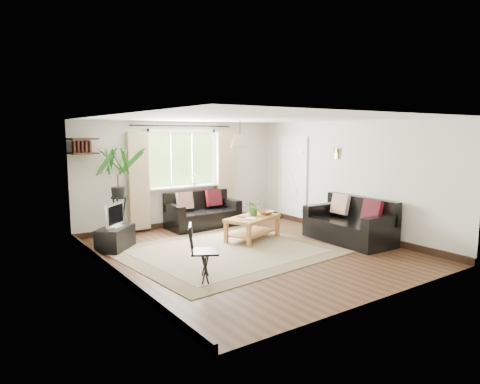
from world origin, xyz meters
TOP-DOWN VIEW (x-y plane):
  - floor at (0.00, 0.00)m, footprint 5.50×5.50m
  - ceiling at (0.00, 0.00)m, footprint 5.50×5.50m
  - wall_back at (0.00, 2.75)m, footprint 5.00×0.02m
  - wall_front at (0.00, -2.75)m, footprint 5.00×0.02m
  - wall_left at (-2.50, 0.00)m, footprint 0.02×5.50m
  - wall_right at (2.50, 0.00)m, footprint 0.02×5.50m
  - rug at (-0.39, 0.26)m, footprint 3.82×3.36m
  - window at (0.00, 2.71)m, footprint 2.50×0.16m
  - door at (2.47, 1.70)m, footprint 0.06×0.96m
  - corner_shelf at (-2.25, 2.50)m, footprint 0.50×0.50m
  - pendant_lamp at (0.00, 0.40)m, footprint 0.36×0.36m
  - wall_sconce at (2.43, 0.30)m, footprint 0.12×0.12m
  - sofa_back at (0.28, 2.28)m, footprint 1.62×0.81m
  - sofa_right at (2.00, -0.50)m, footprint 1.80×0.96m
  - coffee_table at (0.52, 0.70)m, footprint 1.31×1.00m
  - table_plant at (0.60, 0.78)m, footprint 0.39×0.36m
  - bowl at (0.87, 0.71)m, footprint 0.36×0.36m
  - book_a at (0.27, 0.49)m, footprint 0.24×0.25m
  - book_b at (0.25, 0.74)m, footprint 0.20×0.24m
  - tv_stand at (-1.99, 1.57)m, footprint 0.87×0.87m
  - tv at (-1.99, 1.57)m, footprint 0.57×0.57m
  - palm_stand at (-1.65, 2.33)m, footprint 0.91×0.91m
  - folding_chair at (-1.49, -0.86)m, footprint 0.60×0.60m
  - sill_plant at (0.25, 2.63)m, footprint 0.14×0.10m

SIDE VIEW (x-z plane):
  - floor at x=0.00m, z-range 0.00..0.00m
  - rug at x=-0.39m, z-range 0.00..0.02m
  - tv_stand at x=-1.99m, z-range 0.00..0.42m
  - coffee_table at x=0.52m, z-range 0.00..0.48m
  - sofa_back at x=0.28m, z-range 0.00..0.76m
  - sofa_right at x=2.00m, z-range 0.00..0.83m
  - folding_chair at x=-1.49m, z-range 0.00..0.85m
  - book_a at x=0.27m, z-range 0.48..0.49m
  - book_b at x=0.25m, z-range 0.48..0.50m
  - bowl at x=0.87m, z-range 0.48..0.55m
  - table_plant at x=0.60m, z-range 0.48..0.84m
  - tv at x=-1.99m, z-range 0.42..0.89m
  - palm_stand at x=-1.65m, z-range 0.00..1.86m
  - door at x=2.47m, z-range -0.03..2.03m
  - sill_plant at x=0.25m, z-range 0.93..1.20m
  - wall_back at x=0.00m, z-range 0.00..2.40m
  - wall_front at x=0.00m, z-range 0.00..2.40m
  - wall_left at x=-2.50m, z-range 0.00..2.40m
  - wall_right at x=2.50m, z-range 0.00..2.40m
  - window at x=0.00m, z-range 0.47..2.63m
  - wall_sconce at x=2.43m, z-range 1.60..1.88m
  - corner_shelf at x=-2.25m, z-range 1.72..2.06m
  - pendant_lamp at x=0.00m, z-range 1.78..2.32m
  - ceiling at x=0.00m, z-range 2.40..2.40m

